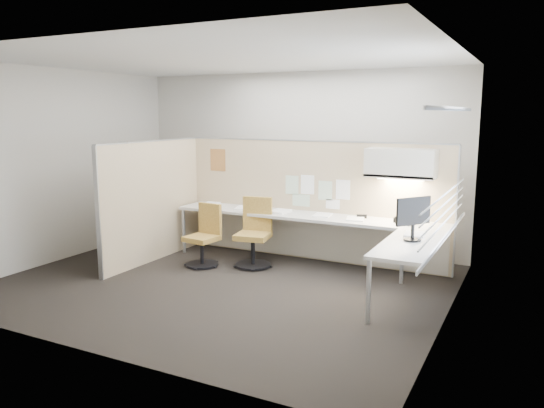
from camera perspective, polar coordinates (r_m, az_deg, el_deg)
The scene contains 28 objects.
floor at distance 6.92m, azimuth -5.30°, elevation -8.50°, with size 5.50×4.50×0.01m, color black.
ceiling at distance 6.60m, azimuth -5.70°, elevation 15.34°, with size 5.50×4.50×0.01m, color white.
wall_back at distance 8.59m, azimuth 2.57°, elevation 4.70°, with size 5.50×0.02×2.80m, color beige.
wall_front at distance 4.88m, azimuth -19.74°, elevation 0.25°, with size 5.50×0.02×2.80m, color beige.
wall_left at distance 8.41m, azimuth -21.58°, elevation 3.91°, with size 0.02×4.50×2.80m, color beige.
wall_right at distance 5.65m, azimuth 18.79°, elevation 1.53°, with size 0.02×4.50×2.80m, color beige.
window_pane at distance 5.64m, azimuth 18.62°, elevation 3.06°, with size 0.01×2.80×1.30m, color #9BA5B4.
partition_back at distance 7.85m, azimuth 4.25°, elevation 0.33°, with size 4.10×0.06×1.75m, color tan.
partition_left at distance 7.97m, azimuth -12.65°, elevation 0.26°, with size 0.06×2.20×1.75m, color tan.
desk at distance 7.33m, azimuth 5.54°, elevation -2.54°, with size 4.00×2.07×0.73m.
overhead_bin at distance 7.16m, azimuth 13.70°, elevation 4.29°, with size 0.90×0.36×0.38m, color beige.
task_light_strip at distance 7.18m, azimuth 13.64°, elevation 2.62°, with size 0.60×0.06×0.02m, color #FFEABF.
pinned_papers at distance 7.76m, azimuth 4.71°, elevation 1.40°, with size 1.01×0.00×0.47m.
poster at distance 8.49m, azimuth -5.85°, elevation 4.73°, with size 0.28×0.00×0.35m, color orange.
chair_left at distance 7.63m, azimuth -7.27°, elevation -3.60°, with size 0.46×0.47×0.87m.
chair_right at distance 7.54m, azimuth -1.90°, elevation -3.34°, with size 0.52×0.54×0.96m.
monitor at distance 6.16m, azimuth 14.96°, elevation -1.25°, with size 0.30×0.40×0.50m.
phone at distance 7.11m, azimuth 14.14°, elevation -1.70°, with size 0.26×0.24×0.12m.
stapler at distance 7.39m, azimuth 9.63°, elevation -1.31°, with size 0.14×0.04×0.05m, color black.
tape_dispenser at distance 7.20m, azimuth 13.30°, elevation -1.70°, with size 0.10×0.06×0.06m, color black.
coat_hook at distance 7.53m, azimuth -16.04°, elevation 3.65°, with size 0.18×0.49×1.45m.
paper_stack_0 at distance 8.35m, azimuth -6.72°, elevation -0.02°, with size 0.23×0.30×0.04m, color white.
paper_stack_1 at distance 8.01m, azimuth -2.74°, elevation -0.44°, with size 0.23×0.30×0.02m, color white.
paper_stack_2 at distance 7.69m, azimuth 0.87°, elevation -0.81°, with size 0.23×0.30×0.03m, color white.
paper_stack_3 at distance 7.50m, azimuth 5.47°, elevation -1.19°, with size 0.23×0.30×0.02m, color white.
paper_stack_4 at distance 7.28m, azimuth 8.94°, elevation -1.59°, with size 0.23×0.30×0.02m, color white.
paper_stack_5 at distance 6.52m, azimuth 15.09°, elevation -3.16°, with size 0.23×0.30×0.02m, color white.
paper_stack_6 at distance 7.99m, azimuth -3.03°, elevation -0.44°, with size 0.23×0.30×0.03m, color white.
Camera 1 is at (3.52, -5.55, 2.16)m, focal length 35.00 mm.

